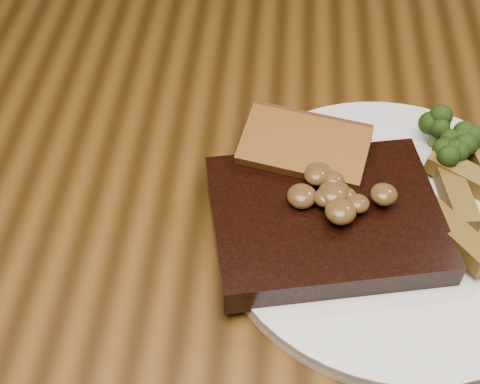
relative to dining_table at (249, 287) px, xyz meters
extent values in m
cube|color=#523210|center=(0.00, 0.00, 0.07)|extent=(1.60, 0.90, 0.04)
cube|color=black|center=(-0.12, 0.76, -0.22)|extent=(0.50, 0.50, 0.04)
cylinder|color=black|center=(0.01, 0.96, -0.45)|extent=(0.04, 0.04, 0.41)
cylinder|color=black|center=(-0.32, 0.90, -0.45)|extent=(0.04, 0.04, 0.41)
cylinder|color=black|center=(0.08, 0.63, -0.45)|extent=(0.04, 0.04, 0.41)
cylinder|color=black|center=(-0.26, 0.56, -0.45)|extent=(0.04, 0.04, 0.41)
cylinder|color=silver|center=(0.12, 0.01, 0.10)|extent=(0.33, 0.33, 0.01)
cube|color=black|center=(0.06, -0.01, 0.12)|extent=(0.21, 0.17, 0.03)
cube|color=beige|center=(0.06, -0.07, 0.11)|extent=(0.15, 0.04, 0.02)
cube|color=brown|center=(0.04, 0.05, 0.12)|extent=(0.12, 0.08, 0.02)
camera|label=1|loc=(0.02, -0.35, 0.55)|focal=50.00mm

